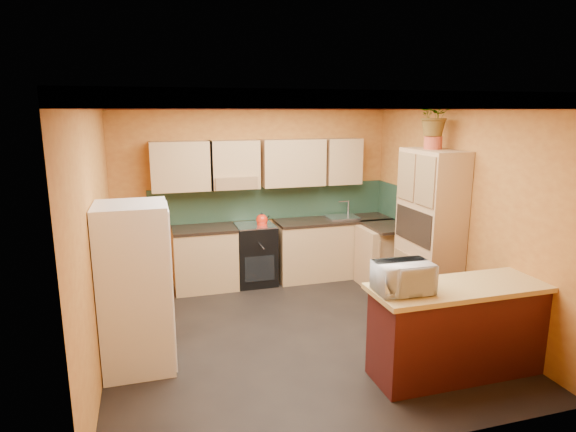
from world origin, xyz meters
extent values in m
plane|color=black|center=(0.00, 0.00, 0.00)|extent=(4.20, 4.20, 0.00)
cube|color=white|center=(0.00, 0.00, 2.70)|extent=(4.20, 4.20, 0.04)
cube|color=#C88735|center=(0.00, 2.10, 1.35)|extent=(4.20, 0.04, 2.70)
cube|color=#C88735|center=(0.00, -2.10, 1.35)|extent=(4.20, 0.04, 2.70)
cube|color=#C88735|center=(-2.10, 0.00, 1.35)|extent=(0.04, 4.20, 2.70)
cube|color=#C88735|center=(2.10, 0.00, 1.35)|extent=(0.04, 4.20, 2.70)
cube|color=#1D3625|center=(0.25, 2.09, 1.19)|extent=(3.70, 0.02, 0.53)
cube|color=#1D3625|center=(2.09, 1.40, 1.19)|extent=(0.02, 1.40, 0.53)
cube|color=tan|center=(0.10, 1.93, 1.80)|extent=(3.10, 0.34, 0.70)
cylinder|color=white|center=(0.00, 0.60, 2.66)|extent=(0.26, 0.26, 0.06)
cube|color=tan|center=(0.54, 1.80, 0.44)|extent=(3.65, 0.60, 0.88)
cube|color=black|center=(0.54, 1.80, 0.90)|extent=(3.65, 0.62, 0.04)
cube|color=black|center=(-0.08, 1.80, 0.46)|extent=(0.58, 0.58, 0.91)
cube|color=silver|center=(1.32, 1.80, 0.94)|extent=(0.48, 0.40, 0.03)
cube|color=tan|center=(1.80, 1.18, 0.44)|extent=(0.60, 0.80, 0.88)
cube|color=black|center=(1.80, 1.18, 0.90)|extent=(0.62, 0.80, 0.04)
cube|color=white|center=(-1.75, -0.25, 0.85)|extent=(0.68, 0.66, 1.70)
cube|color=tan|center=(1.85, 0.20, 1.05)|extent=(0.48, 0.90, 2.10)
cylinder|color=#B0442A|center=(1.85, 0.25, 2.18)|extent=(0.22, 0.22, 0.16)
imported|color=tan|center=(1.85, 0.25, 2.52)|extent=(0.51, 0.46, 0.52)
cube|color=#481910|center=(1.32, -1.28, 0.44)|extent=(1.80, 0.55, 0.88)
cube|color=tan|center=(1.32, -1.28, 0.91)|extent=(1.90, 0.65, 0.05)
imported|color=white|center=(0.63, -1.28, 1.07)|extent=(0.52, 0.36, 0.28)
camera|label=1|loc=(-1.57, -5.00, 2.57)|focal=30.00mm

